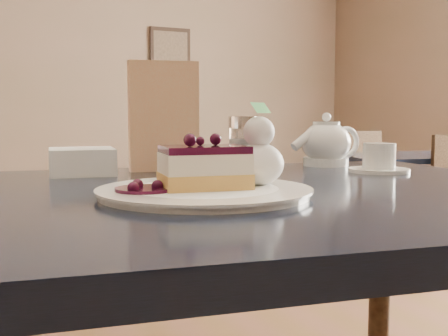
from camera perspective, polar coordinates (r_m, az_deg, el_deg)
name	(u,v)px	position (r m, az deg, el deg)	size (l,w,h in m)	color
main_table	(196,243)	(0.94, -2.88, -7.64)	(1.45, 1.08, 0.83)	black
dessert_plate	(204,192)	(0.87, -2.01, -2.48)	(0.33, 0.33, 0.01)	white
cheesecake_slice	(204,168)	(0.87, -2.02, 0.05)	(0.15, 0.11, 0.07)	#EAB253
whipped_cream	(259,164)	(0.91, 3.55, 0.41)	(0.08, 0.08, 0.07)	white
berry_sauce	(144,189)	(0.84, -8.09, -2.17)	(0.09, 0.09, 0.01)	#350D20
tea_set	(336,147)	(1.37, 11.26, 2.10)	(0.20, 0.30, 0.12)	white
menu_card	(164,116)	(1.26, -6.13, 5.24)	(0.15, 0.03, 0.24)	beige
sugar_shaker	(242,142)	(1.31, 1.86, 2.69)	(0.07, 0.07, 0.12)	white
napkin_stack	(82,161)	(1.22, -14.22, 0.66)	(0.13, 0.13, 0.06)	white
bg_table_far_right	(401,239)	(4.24, 17.55, -6.90)	(1.03, 1.62, 1.08)	black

